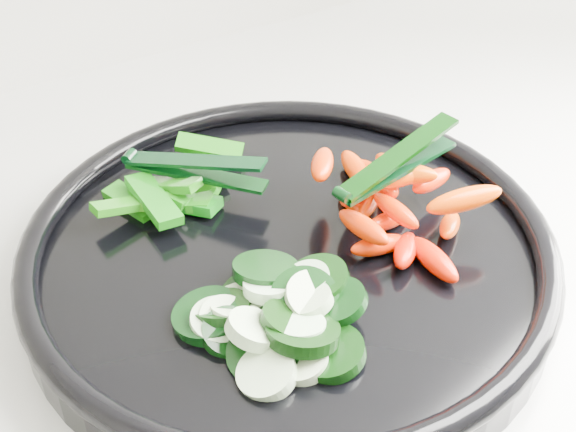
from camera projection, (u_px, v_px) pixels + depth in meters
counter at (532, 385)px, 1.09m from camera, size 2.02×0.62×0.93m
veggie_tray at (288, 255)px, 0.56m from camera, size 0.43×0.43×0.04m
cucumber_pile at (268, 316)px, 0.50m from camera, size 0.13×0.13×0.04m
carrot_pile at (389, 200)px, 0.58m from camera, size 0.11×0.16×0.05m
pepper_pile at (175, 191)px, 0.60m from camera, size 0.14×0.10×0.03m
tong_carrot at (395, 164)px, 0.56m from camera, size 0.11×0.04×0.02m
tong_pepper at (191, 167)px, 0.60m from camera, size 0.08×0.10×0.02m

